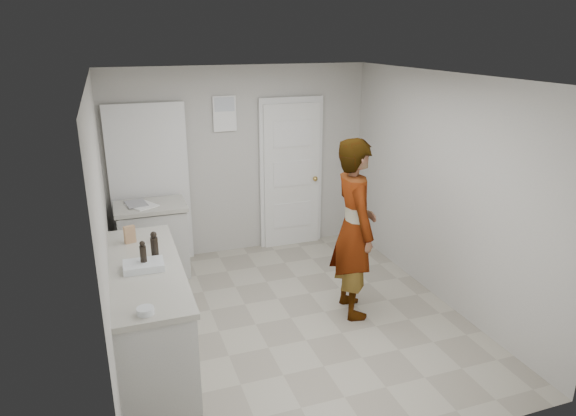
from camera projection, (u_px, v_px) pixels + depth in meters
name	position (u px, v px, depth m)	size (l,w,h in m)	color
ground	(291.00, 318.00, 5.46)	(4.00, 4.00, 0.00)	gray
room_shell	(229.00, 180.00, 6.82)	(4.00, 4.00, 4.00)	#B0ADA6
main_counter	(149.00, 315.00, 4.69)	(0.64, 1.96, 0.93)	silver
side_counter	(153.00, 243.00, 6.31)	(0.84, 0.61, 0.93)	silver
person	(354.00, 229.00, 5.31)	(0.70, 0.46, 1.91)	silver
cake_mix_box	(130.00, 234.00, 5.00)	(0.11, 0.05, 0.17)	#A67353
spice_jar	(154.00, 237.00, 5.05)	(0.05, 0.05, 0.08)	tan
oil_cruet_a	(154.00, 246.00, 4.62)	(0.07, 0.07, 0.27)	black
oil_cruet_b	(143.00, 255.00, 4.45)	(0.06, 0.06, 0.26)	black
baking_dish	(144.00, 266.00, 4.46)	(0.35, 0.25, 0.06)	silver
egg_bowl	(145.00, 311.00, 3.75)	(0.13, 0.13, 0.05)	silver
papers	(142.00, 205.00, 6.11)	(0.27, 0.35, 0.01)	white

